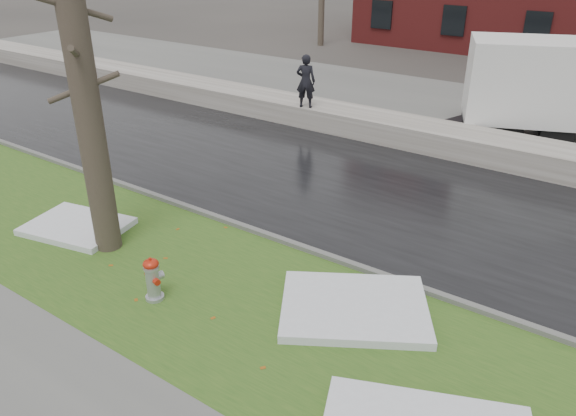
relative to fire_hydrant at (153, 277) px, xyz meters
The scene contains 12 objects.
ground 2.20m from the fire_hydrant, 76.72° to the left, with size 120.00×120.00×0.00m, color #47423D.
verge 1.09m from the fire_hydrant, 59.51° to the left, with size 60.00×4.50×0.04m, color #2C511B.
sidewalk 3.00m from the fire_hydrant, 80.42° to the right, with size 60.00×3.00×0.05m, color slate.
road 6.62m from the fire_hydrant, 85.73° to the left, with size 60.00×7.00×0.03m, color black.
parking_lot 15.10m from the fire_hydrant, 88.13° to the left, with size 60.00×9.00×0.03m, color slate.
curb 3.16m from the fire_hydrant, 80.94° to the left, with size 60.00×0.15×0.14m, color slate.
snowbank 10.80m from the fire_hydrant, 87.39° to the left, with size 60.00×1.60×0.75m, color #BAB3AA.
fire_hydrant is the anchor object (origin of this frame).
tree 3.80m from the fire_hydrant, 161.17° to the left, with size 1.32×1.46×6.78m.
worker 10.80m from the fire_hydrant, 108.48° to the left, with size 0.66×0.43×1.80m, color black.
snow_patch_near 3.72m from the fire_hydrant, 28.97° to the left, with size 2.60×2.00×0.16m, color silver.
snow_patch_far 3.63m from the fire_hydrant, 166.20° to the left, with size 2.20×1.60×0.14m, color silver.
Camera 1 is at (6.51, -7.73, 6.18)m, focal length 35.00 mm.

